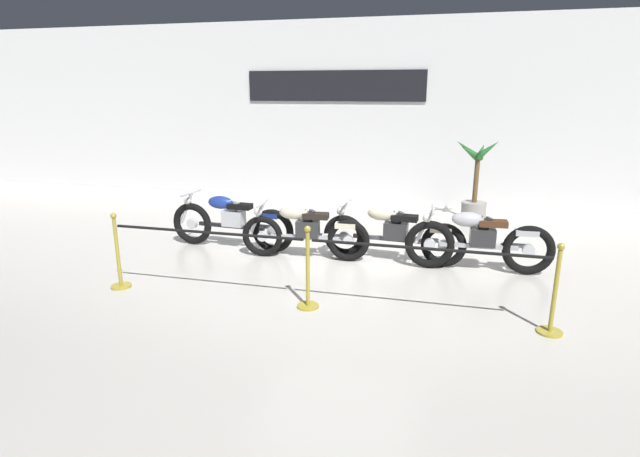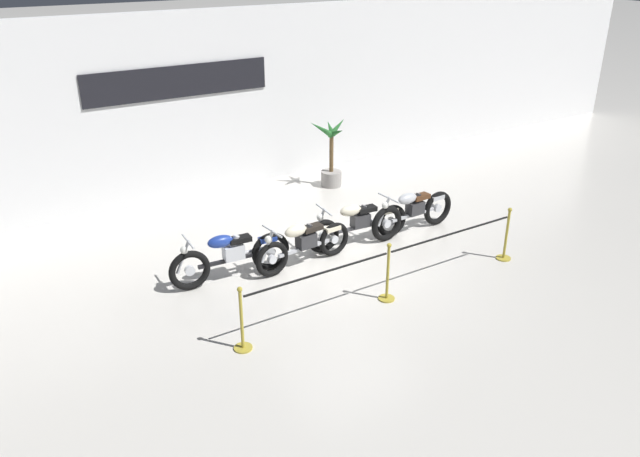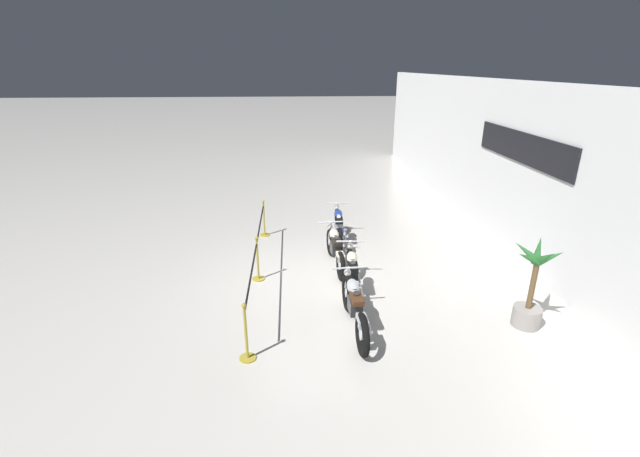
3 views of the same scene
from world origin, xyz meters
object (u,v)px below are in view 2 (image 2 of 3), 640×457
object	(u,v)px
stanchion_far_left	(334,281)
motorcycle_cream_1	(303,243)
motorcycle_blue_0	(231,256)
potted_palm_left_of_row	(331,159)
motorcycle_cream_2	(358,223)
stanchion_mid_right	(506,242)
motorcycle_silver_3	(413,211)
stanchion_mid_left	(387,281)

from	to	relation	value
stanchion_far_left	motorcycle_cream_1	bearing A→B (deg)	74.18
motorcycle_blue_0	potted_palm_left_of_row	world-z (taller)	potted_palm_left_of_row
motorcycle_blue_0	motorcycle_cream_2	size ratio (longest dim) A/B	1.00
motorcycle_blue_0	motorcycle_cream_2	bearing A→B (deg)	-0.29
motorcycle_blue_0	stanchion_mid_right	bearing A→B (deg)	-23.14
potted_palm_left_of_row	motorcycle_cream_1	bearing A→B (deg)	-129.76
potted_palm_left_of_row	stanchion_far_left	distance (m)	6.03
motorcycle_cream_1	motorcycle_cream_2	size ratio (longest dim) A/B	0.92
potted_palm_left_of_row	motorcycle_cream_2	bearing A→B (deg)	-113.88
motorcycle_cream_1	motorcycle_silver_3	size ratio (longest dim) A/B	0.96
motorcycle_cream_1	stanchion_mid_right	xyz separation A→B (m)	(3.37, -1.80, -0.10)
motorcycle_blue_0	motorcycle_silver_3	distance (m)	4.03
motorcycle_cream_1	motorcycle_cream_2	xyz separation A→B (m)	(1.37, 0.21, -0.01)
motorcycle_cream_1	stanchion_mid_right	size ratio (longest dim) A/B	1.97
stanchion_mid_left	stanchion_mid_right	size ratio (longest dim) A/B	1.00
motorcycle_cream_1	stanchion_mid_left	distance (m)	1.89
motorcycle_cream_2	stanchion_mid_left	bearing A→B (deg)	-111.91
stanchion_far_left	stanchion_mid_right	world-z (taller)	same
stanchion_mid_left	potted_palm_left_of_row	bearing A→B (deg)	66.89
motorcycle_cream_2	stanchion_mid_right	xyz separation A→B (m)	(2.00, -2.01, -0.09)
motorcycle_cream_1	stanchion_mid_right	world-z (taller)	stanchion_mid_right
motorcycle_cream_2	motorcycle_silver_3	size ratio (longest dim) A/B	1.05
motorcycle_cream_1	potted_palm_left_of_row	xyz separation A→B (m)	(2.73, 3.29, 0.24)
potted_palm_left_of_row	stanchion_far_left	size ratio (longest dim) A/B	0.30
motorcycle_cream_1	potted_palm_left_of_row	size ratio (longest dim) A/B	1.23
motorcycle_blue_0	stanchion_far_left	bearing A→B (deg)	-67.11
potted_palm_left_of_row	stanchion_mid_right	world-z (taller)	potted_palm_left_of_row
potted_palm_left_of_row	stanchion_mid_left	xyz separation A→B (m)	(-2.17, -5.08, -0.34)
motorcycle_cream_2	stanchion_far_left	bearing A→B (deg)	-133.10
motorcycle_silver_3	stanchion_mid_right	bearing A→B (deg)	-69.13
motorcycle_cream_2	motorcycle_cream_1	bearing A→B (deg)	-171.21
motorcycle_blue_0	motorcycle_cream_1	world-z (taller)	motorcycle_blue_0
potted_palm_left_of_row	stanchion_mid_left	bearing A→B (deg)	-113.11
stanchion_mid_left	stanchion_mid_right	xyz separation A→B (m)	(2.81, 0.00, 0.00)
stanchion_far_left	motorcycle_silver_3	bearing A→B (deg)	30.58
motorcycle_silver_3	potted_palm_left_of_row	size ratio (longest dim) A/B	1.27
motorcycle_cream_2	motorcycle_silver_3	distance (m)	1.30
motorcycle_blue_0	potted_palm_left_of_row	xyz separation A→B (m)	(4.10, 3.06, 0.23)
motorcycle_cream_1	stanchion_mid_left	bearing A→B (deg)	-72.62
motorcycle_blue_0	motorcycle_cream_2	distance (m)	2.74
motorcycle_blue_0	potted_palm_left_of_row	bearing A→B (deg)	36.74
motorcycle_blue_0	motorcycle_cream_2	xyz separation A→B (m)	(2.74, -0.01, -0.02)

